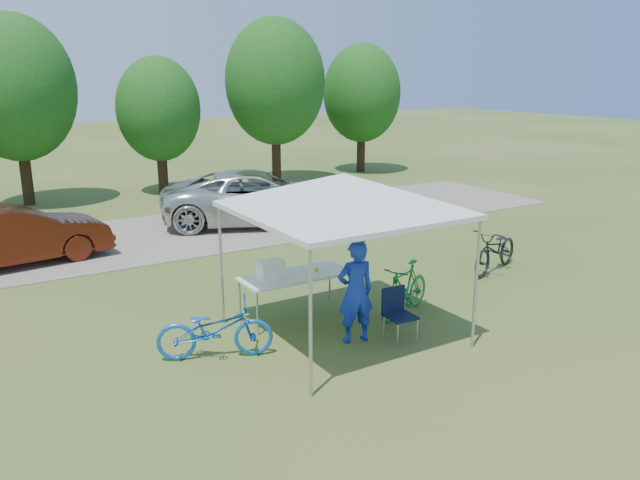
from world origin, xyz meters
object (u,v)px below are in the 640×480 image
object	(u,v)px
cooler	(271,270)
cyclist	(355,292)
bike_dark	(496,250)
minivan	(259,197)
sedan	(14,235)
bike_green	(405,289)
bike_blue	(215,329)
folding_table	(296,277)
folding_chair	(397,309)

from	to	relation	value
cooler	cyclist	size ratio (longest dim) A/B	0.27
bike_dark	minivan	distance (m)	7.18
sedan	cyclist	bearing A→B (deg)	-157.90
cyclist	minivan	world-z (taller)	cyclist
minivan	bike_green	bearing A→B (deg)	-162.37
cooler	bike_blue	xyz separation A→B (m)	(-1.36, -0.76, -0.51)
cyclist	sedan	bearing A→B (deg)	-49.87
cooler	sedan	xyz separation A→B (m)	(-3.39, 6.07, -0.28)
folding_table	sedan	bearing A→B (deg)	122.59
cyclist	bike_green	bearing A→B (deg)	-150.46
folding_chair	cyclist	distance (m)	0.79
bike_blue	bike_dark	world-z (taller)	bike_dark
folding_table	bike_dark	size ratio (longest dim) A/B	1.05
cooler	minivan	distance (m)	7.46
folding_table	bike_blue	size ratio (longest dim) A/B	1.12
cooler	bike_dark	size ratio (longest dim) A/B	0.24
cooler	minivan	size ratio (longest dim) A/B	0.08
bike_blue	bike_dark	size ratio (longest dim) A/B	0.94
folding_chair	minivan	distance (m)	8.58
folding_chair	cyclist	xyz separation A→B (m)	(-0.66, 0.26, 0.34)
folding_table	minivan	size ratio (longest dim) A/B	0.36
cyclist	bike_blue	distance (m)	2.29
folding_chair	cyclist	world-z (taller)	cyclist
folding_table	cyclist	distance (m)	1.42
folding_table	bike_blue	bearing A→B (deg)	-157.58
folding_chair	cooler	world-z (taller)	cooler
bike_blue	sedan	bearing A→B (deg)	38.76
folding_chair	bike_green	bearing A→B (deg)	47.03
folding_table	bike_green	xyz separation A→B (m)	(1.74, -0.90, -0.28)
bike_green	bike_dark	distance (m)	3.46
bike_green	sedan	xyz separation A→B (m)	(-5.62, 6.97, 0.21)
cyclist	sedan	xyz separation A→B (m)	(-4.20, 7.45, -0.15)
folding_chair	bike_blue	world-z (taller)	bike_blue
folding_chair	bike_dark	bearing A→B (deg)	25.13
cooler	bike_blue	distance (m)	1.64
folding_table	bike_blue	xyz separation A→B (m)	(-1.85, -0.76, -0.30)
bike_blue	sedan	world-z (taller)	sedan
folding_chair	bike_dark	distance (m)	4.43
cyclist	minivan	xyz separation A→B (m)	(2.27, 8.16, -0.07)
bike_green	folding_chair	bearing A→B (deg)	-67.27
folding_chair	sedan	xyz separation A→B (m)	(-4.86, 7.71, 0.19)
bike_dark	bike_blue	bearing A→B (deg)	-102.13
bike_blue	bike_green	bearing A→B (deg)	-69.93
folding_table	cooler	bearing A→B (deg)	180.00
cyclist	sedan	distance (m)	8.55
bike_blue	minivan	bearing A→B (deg)	-8.28
bike_green	minivan	bearing A→B (deg)	151.98
minivan	cyclist	bearing A→B (deg)	-171.56
bike_green	folding_table	bearing A→B (deg)	-138.97
cyclist	bike_green	size ratio (longest dim) A/B	1.06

